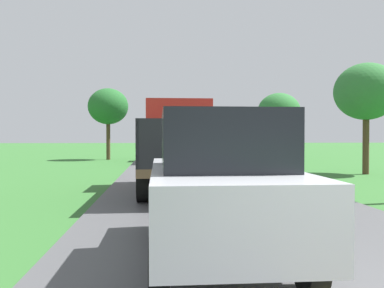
# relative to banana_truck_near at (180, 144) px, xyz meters

# --- Properties ---
(banana_truck_near) EXTENTS (2.38, 5.82, 2.80)m
(banana_truck_near) POSITION_rel_banana_truck_near_xyz_m (0.00, 0.00, 0.00)
(banana_truck_near) COLOR #2D2D30
(banana_truck_near) RESTS_ON road_surface
(banana_truck_far) EXTENTS (2.38, 5.83, 2.80)m
(banana_truck_far) POSITION_rel_banana_truck_near_xyz_m (0.24, 13.93, -0.00)
(banana_truck_far) COLOR #2D2D30
(banana_truck_far) RESTS_ON road_surface
(roadside_tree_near_left) EXTENTS (2.86, 2.86, 5.12)m
(roadside_tree_near_left) POSITION_rel_banana_truck_near_xyz_m (-4.26, 17.06, 2.34)
(roadside_tree_near_left) COLOR #4C3823
(roadside_tree_near_left) RESTS_ON ground
(roadside_tree_mid_right) EXTENTS (3.06, 3.06, 4.76)m
(roadside_tree_mid_right) POSITION_rel_banana_truck_near_xyz_m (7.88, 15.83, 1.90)
(roadside_tree_mid_right) COLOR #4C3823
(roadside_tree_mid_right) RESTS_ON ground
(roadside_tree_far_left) EXTENTS (2.80, 2.80, 4.94)m
(roadside_tree_far_left) POSITION_rel_banana_truck_near_xyz_m (8.52, 4.84, 2.19)
(roadside_tree_far_left) COLOR #4C3823
(roadside_tree_far_left) RESTS_ON ground
(following_car) EXTENTS (1.74, 4.10, 1.92)m
(following_car) POSITION_rel_banana_truck_near_xyz_m (0.10, -7.34, -0.39)
(following_car) COLOR #B7BABF
(following_car) RESTS_ON road_surface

